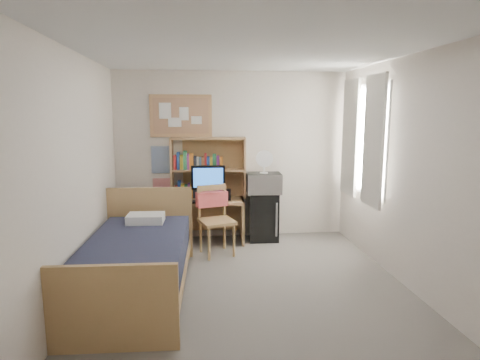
{
  "coord_description": "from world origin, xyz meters",
  "views": [
    {
      "loc": [
        -0.56,
        -4.16,
        1.96
      ],
      "look_at": [
        0.03,
        1.2,
        1.06
      ],
      "focal_mm": 30.0,
      "sensor_mm": 36.0,
      "label": 1
    }
  ],
  "objects": [
    {
      "name": "desk_fan",
      "position": [
        0.46,
        1.82,
        1.21
      ],
      "size": [
        0.27,
        0.27,
        0.32
      ],
      "primitive_type": "cylinder",
      "rotation": [
        0.0,
        0.0,
        -0.06
      ],
      "color": "white",
      "rests_on": "microwave"
    },
    {
      "name": "wall_left",
      "position": [
        -1.8,
        0.0,
        1.3
      ],
      "size": [
        0.04,
        4.2,
        2.6
      ],
      "primitive_type": "cube",
      "color": "silver",
      "rests_on": "floor"
    },
    {
      "name": "bulletin_board",
      "position": [
        -0.78,
        2.08,
        1.92
      ],
      "size": [
        0.94,
        0.03,
        0.64
      ],
      "primitive_type": "cube",
      "color": "tan",
      "rests_on": "wall_back"
    },
    {
      "name": "microwave",
      "position": [
        0.46,
        1.82,
        0.9
      ],
      "size": [
        0.54,
        0.43,
        0.3
      ],
      "primitive_type": "cube",
      "rotation": [
        0.0,
        0.0,
        -0.06
      ],
      "color": "#B7B7BC",
      "rests_on": "mini_fridge"
    },
    {
      "name": "wall_right",
      "position": [
        1.8,
        0.0,
        1.3
      ],
      "size": [
        0.04,
        4.2,
        2.6
      ],
      "primitive_type": "cube",
      "color": "silver",
      "rests_on": "floor"
    },
    {
      "name": "curtain_left",
      "position": [
        1.72,
        0.8,
        1.6
      ],
      "size": [
        0.04,
        0.55,
        1.7
      ],
      "primitive_type": "cube",
      "color": "silver",
      "rests_on": "wall_right"
    },
    {
      "name": "pillow",
      "position": [
        -1.21,
        0.85,
        0.65
      ],
      "size": [
        0.46,
        0.33,
        0.11
      ],
      "primitive_type": "cube",
      "rotation": [
        0.0,
        0.0,
        -0.04
      ],
      "color": "white",
      "rests_on": "bed"
    },
    {
      "name": "hutch",
      "position": [
        -0.38,
        1.95,
        1.13
      ],
      "size": [
        1.15,
        0.35,
        0.93
      ],
      "primitive_type": "cube",
      "rotation": [
        0.0,
        0.0,
        -0.05
      ],
      "color": "tan",
      "rests_on": "desk"
    },
    {
      "name": "wall_front",
      "position": [
        0.0,
        -2.1,
        1.3
      ],
      "size": [
        3.6,
        0.04,
        2.6
      ],
      "primitive_type": "cube",
      "color": "silver",
      "rests_on": "floor"
    },
    {
      "name": "poster_wave",
      "position": [
        -1.1,
        2.09,
        1.25
      ],
      "size": [
        0.3,
        0.01,
        0.42
      ],
      "primitive_type": "cube",
      "color": "#23468C",
      "rests_on": "wall_back"
    },
    {
      "name": "bed",
      "position": [
        -1.24,
        0.1,
        0.3
      ],
      "size": [
        1.17,
        2.21,
        0.6
      ],
      "primitive_type": "cube",
      "rotation": [
        0.0,
        0.0,
        -0.04
      ],
      "color": "#1B1E32",
      "rests_on": "floor"
    },
    {
      "name": "water_bottle",
      "position": [
        -0.87,
        1.73,
        0.77
      ],
      "size": [
        0.07,
        0.07,
        0.22
      ],
      "primitive_type": "cylinder",
      "rotation": [
        0.0,
        0.0,
        -0.05
      ],
      "color": "white",
      "rests_on": "desk"
    },
    {
      "name": "keyboard",
      "position": [
        -0.4,
        1.6,
        0.68
      ],
      "size": [
        0.47,
        0.17,
        0.02
      ],
      "primitive_type": "cube",
      "rotation": [
        0.0,
        0.0,
        -0.05
      ],
      "color": "black",
      "rests_on": "desk"
    },
    {
      "name": "desk",
      "position": [
        -0.38,
        1.8,
        0.33
      ],
      "size": [
        1.09,
        0.59,
        0.66
      ],
      "primitive_type": "cube",
      "rotation": [
        0.0,
        0.0,
        -0.05
      ],
      "color": "tan",
      "rests_on": "floor"
    },
    {
      "name": "mini_fridge",
      "position": [
        0.47,
        1.84,
        0.38
      ],
      "size": [
        0.47,
        0.47,
        0.75
      ],
      "primitive_type": "cube",
      "rotation": [
        0.0,
        0.0,
        -0.06
      ],
      "color": "black",
      "rests_on": "floor"
    },
    {
      "name": "hoodie",
      "position": [
        -0.35,
        1.42,
        0.75
      ],
      "size": [
        0.47,
        0.26,
        0.21
      ],
      "primitive_type": "cube",
      "rotation": [
        0.0,
        0.0,
        0.3
      ],
      "color": "#DB5354",
      "rests_on": "desk_chair"
    },
    {
      "name": "poster_japan",
      "position": [
        -1.1,
        2.09,
        0.78
      ],
      "size": [
        0.28,
        0.01,
        0.36
      ],
      "primitive_type": "cube",
      "color": "red",
      "rests_on": "wall_back"
    },
    {
      "name": "desk_chair",
      "position": [
        -0.29,
        1.23,
        0.49
      ],
      "size": [
        0.61,
        0.61,
        0.97
      ],
      "primitive_type": "cube",
      "rotation": [
        0.0,
        0.0,
        0.3
      ],
      "color": "tan",
      "rests_on": "floor"
    },
    {
      "name": "monitor",
      "position": [
        -0.39,
        1.74,
        0.93
      ],
      "size": [
        0.51,
        0.07,
        0.54
      ],
      "primitive_type": "cube",
      "rotation": [
        0.0,
        0.0,
        -0.05
      ],
      "color": "black",
      "rests_on": "desk"
    },
    {
      "name": "window_unit",
      "position": [
        1.75,
        1.2,
        1.6
      ],
      "size": [
        0.1,
        1.4,
        1.7
      ],
      "primitive_type": "cube",
      "color": "white",
      "rests_on": "wall_right"
    },
    {
      "name": "wall_back",
      "position": [
        0.0,
        2.1,
        1.3
      ],
      "size": [
        3.6,
        0.04,
        2.6
      ],
      "primitive_type": "cube",
      "color": "silver",
      "rests_on": "floor"
    },
    {
      "name": "speaker_right",
      "position": [
        -0.09,
        1.72,
        0.75
      ],
      "size": [
        0.07,
        0.07,
        0.17
      ],
      "primitive_type": "cube",
      "rotation": [
        0.0,
        0.0,
        -0.05
      ],
      "color": "black",
      "rests_on": "desk"
    },
    {
      "name": "curtain_right",
      "position": [
        1.72,
        1.6,
        1.6
      ],
      "size": [
        0.04,
        0.55,
        1.7
      ],
      "primitive_type": "cube",
      "color": "silver",
      "rests_on": "wall_right"
    },
    {
      "name": "ceiling",
      "position": [
        0.0,
        0.0,
        2.6
      ],
      "size": [
        3.6,
        4.2,
        0.02
      ],
      "primitive_type": "cube",
      "color": "silver",
      "rests_on": "wall_back"
    },
    {
      "name": "speaker_left",
      "position": [
        -0.69,
        1.76,
        0.75
      ],
      "size": [
        0.07,
        0.07,
        0.17
      ],
      "primitive_type": "cube",
      "rotation": [
        0.0,
        0.0,
        -0.05
      ],
      "color": "black",
      "rests_on": "desk"
    },
    {
      "name": "floor",
      "position": [
        0.0,
        0.0,
        -0.01
      ],
      "size": [
        3.6,
        4.2,
        0.02
      ],
      "primitive_type": "cube",
      "color": "slate",
      "rests_on": "ground"
    }
  ]
}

